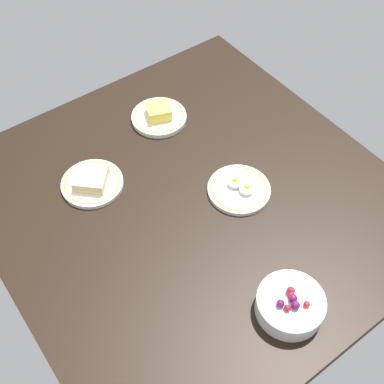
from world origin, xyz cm
name	(u,v)px	position (x,y,z in cm)	size (l,w,h in cm)	color
dining_table	(192,201)	(0.00, 0.00, 2.00)	(111.01, 106.45, 4.00)	black
plate_cheese	(159,116)	(31.13, -10.02, 5.53)	(17.34, 17.34, 5.29)	white
plate_eggs	(239,189)	(-6.26, -11.77, 5.04)	(17.63, 17.63, 4.29)	white
plate_sandwich	(92,182)	(20.02, 20.23, 5.45)	(17.48, 17.48, 4.46)	white
bowl_berries	(290,304)	(-40.87, 1.82, 6.86)	(16.20, 16.20, 6.90)	white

